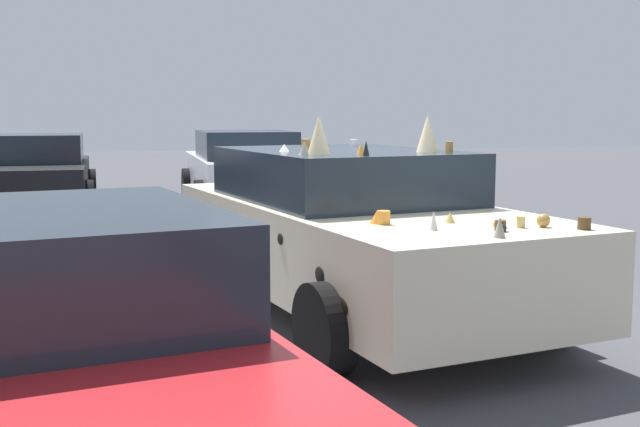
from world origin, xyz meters
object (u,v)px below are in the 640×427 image
at_px(parked_sedan_behind_left, 243,169).
at_px(parked_sedan_row_back_center, 27,387).
at_px(art_car_decorated, 351,230).
at_px(parked_sedan_behind_right, 34,174).

distance_m(parked_sedan_behind_left, parked_sedan_row_back_center, 11.44).
bearing_deg(parked_sedan_row_back_center, art_car_decorated, 134.85).
bearing_deg(art_car_decorated, parked_sedan_behind_right, -167.42).
xyz_separation_m(parked_sedan_behind_right, parked_sedan_row_back_center, (-11.41, -1.69, 0.01)).
height_order(art_car_decorated, parked_sedan_behind_right, art_car_decorated).
height_order(art_car_decorated, parked_sedan_behind_left, art_car_decorated).
relative_size(art_car_decorated, parked_sedan_behind_right, 1.16).
xyz_separation_m(parked_sedan_behind_right, parked_sedan_behind_left, (-0.13, -3.63, 0.04)).
bearing_deg(parked_sedan_behind_left, parked_sedan_row_back_center, 167.22).
relative_size(parked_sedan_behind_right, parked_sedan_behind_left, 0.95).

